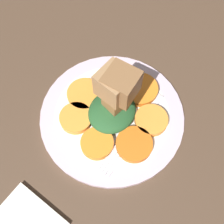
{
  "coord_description": "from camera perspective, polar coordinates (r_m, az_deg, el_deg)",
  "views": [
    {
      "loc": [
        -17.16,
        -12.83,
        48.41
      ],
      "look_at": [
        0.0,
        0.0,
        4.1
      ],
      "focal_mm": 45.0,
      "sensor_mm": 36.0,
      "label": 1
    }
  ],
  "objects": [
    {
      "name": "center_pile",
      "position": [
        0.45,
        0.65,
        2.85
      ],
      "size": [
        8.91,
        8.02,
        12.07
      ],
      "color": "#235128",
      "rests_on": "plate"
    },
    {
      "name": "carrot_slice_3",
      "position": [
        0.52,
        5.66,
        4.58
      ],
      "size": [
        6.68,
        6.68,
        1.3
      ],
      "primitive_type": "cylinder",
      "color": "orange",
      "rests_on": "plate"
    },
    {
      "name": "carrot_slice_4",
      "position": [
        0.53,
        -0.54,
        6.36
      ],
      "size": [
        5.5,
        5.5,
        1.3
      ],
      "primitive_type": "cylinder",
      "color": "orange",
      "rests_on": "plate"
    },
    {
      "name": "table_slab",
      "position": [
        0.52,
        0.0,
        -1.49
      ],
      "size": [
        120.0,
        120.0,
        2.0
      ],
      "primitive_type": "cube",
      "color": "#4C3828",
      "rests_on": "ground"
    },
    {
      "name": "plate",
      "position": [
        0.51,
        0.0,
        -0.78
      ],
      "size": [
        25.82,
        25.82,
        1.05
      ],
      "color": "silver",
      "rests_on": "table_slab"
    },
    {
      "name": "carrot_slice_2",
      "position": [
        0.49,
        7.97,
        -1.65
      ],
      "size": [
        5.81,
        5.81,
        1.3
      ],
      "primitive_type": "cylinder",
      "color": "orange",
      "rests_on": "plate"
    },
    {
      "name": "carrot_slice_0",
      "position": [
        0.47,
        -3.04,
        -6.39
      ],
      "size": [
        5.6,
        5.6,
        1.3
      ],
      "primitive_type": "cylinder",
      "color": "orange",
      "rests_on": "plate"
    },
    {
      "name": "carrot_slice_6",
      "position": [
        0.49,
        -7.33,
        -1.24
      ],
      "size": [
        5.78,
        5.78,
        1.3
      ],
      "primitive_type": "cylinder",
      "color": "orange",
      "rests_on": "plate"
    },
    {
      "name": "carrot_slice_5",
      "position": [
        0.52,
        -5.49,
        3.63
      ],
      "size": [
        6.44,
        6.44,
        1.3
      ],
      "primitive_type": "cylinder",
      "color": "orange",
      "rests_on": "plate"
    },
    {
      "name": "fork",
      "position": [
        0.49,
        4.16,
        -4.41
      ],
      "size": [
        17.79,
        2.38,
        0.4
      ],
      "rotation": [
        0.0,
        0.0,
        0.01
      ],
      "color": "silver",
      "rests_on": "plate"
    },
    {
      "name": "carrot_slice_1",
      "position": [
        0.47,
        4.52,
        -6.58
      ],
      "size": [
        6.21,
        6.21,
        1.3
      ],
      "primitive_type": "cylinder",
      "color": "orange",
      "rests_on": "plate"
    }
  ]
}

